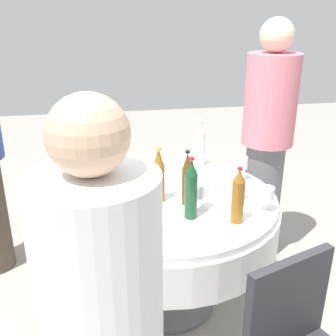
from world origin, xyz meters
TOP-DOWN VIEW (x-y plane):
  - ground_plane at (0.00, 0.00)m, footprint 10.00×10.00m
  - dining_table at (0.00, 0.00)m, footprint 1.24×1.24m
  - bottle_dark_green_rear at (0.04, -0.36)m, footprint 0.06×0.06m
  - bottle_brown_right at (0.11, 0.08)m, footprint 0.06×0.06m
  - bottle_clear_left at (-0.43, 0.29)m, footprint 0.06×0.06m
  - bottle_amber_front at (0.04, -0.06)m, footprint 0.07×0.07m
  - bottle_dark_green_mid at (0.26, 0.07)m, footprint 0.06×0.06m
  - bottle_amber_south at (0.34, 0.28)m, footprint 0.06×0.06m
  - wine_glass_front at (-0.15, 0.48)m, footprint 0.07×0.07m
  - wine_glass_mid at (0.26, 0.47)m, footprint 0.07×0.07m
  - wine_glass_south at (0.12, 0.36)m, footprint 0.07×0.07m
  - wine_glass_east at (-0.30, 0.18)m, footprint 0.08×0.08m
  - wine_glass_inner at (0.18, 0.15)m, footprint 0.07×0.07m
  - plate_inner at (-0.41, -0.07)m, footprint 0.25×0.25m
  - plate_near at (-0.04, 0.24)m, footprint 0.26×0.26m
  - plate_outer at (-0.12, -0.19)m, footprint 0.21×0.21m
  - plate_far at (0.31, -0.17)m, footprint 0.21×0.21m
  - knife_right at (0.40, 0.14)m, footprint 0.06×0.18m
  - person_right at (-0.43, 0.75)m, footprint 0.34×0.34m
  - chair_south at (-0.93, -0.55)m, footprint 0.55×0.55m

SIDE VIEW (x-z plane):
  - ground_plane at x=0.00m, z-range 0.00..0.00m
  - chair_south at x=-0.93m, z-range 0.08..0.95m
  - dining_table at x=0.00m, z-range 0.22..0.96m
  - knife_right at x=0.40m, z-range 0.74..0.74m
  - plate_near at x=-0.04m, z-range 0.74..0.76m
  - plate_outer at x=-0.12m, z-range 0.74..0.76m
  - plate_far at x=0.31m, z-range 0.74..0.76m
  - plate_inner at x=-0.41m, z-range 0.73..0.77m
  - wine_glass_inner at x=0.18m, z-range 0.77..0.91m
  - wine_glass_mid at x=0.26m, z-range 0.77..0.91m
  - wine_glass_south at x=0.12m, z-range 0.77..0.91m
  - wine_glass_east at x=-0.30m, z-range 0.77..0.91m
  - wine_glass_front at x=-0.15m, z-range 0.77..0.92m
  - bottle_dark_green_rear at x=0.04m, z-range 0.73..1.00m
  - bottle_amber_south at x=0.34m, z-range 0.73..1.02m
  - person_right at x=-0.43m, z-range 0.04..1.71m
  - bottle_brown_right at x=0.11m, z-range 0.73..1.03m
  - bottle_amber_front at x=0.04m, z-range 0.73..1.03m
  - bottle_clear_left at x=-0.43m, z-range 0.73..1.04m
  - bottle_dark_green_mid at x=0.26m, z-range 0.73..1.05m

